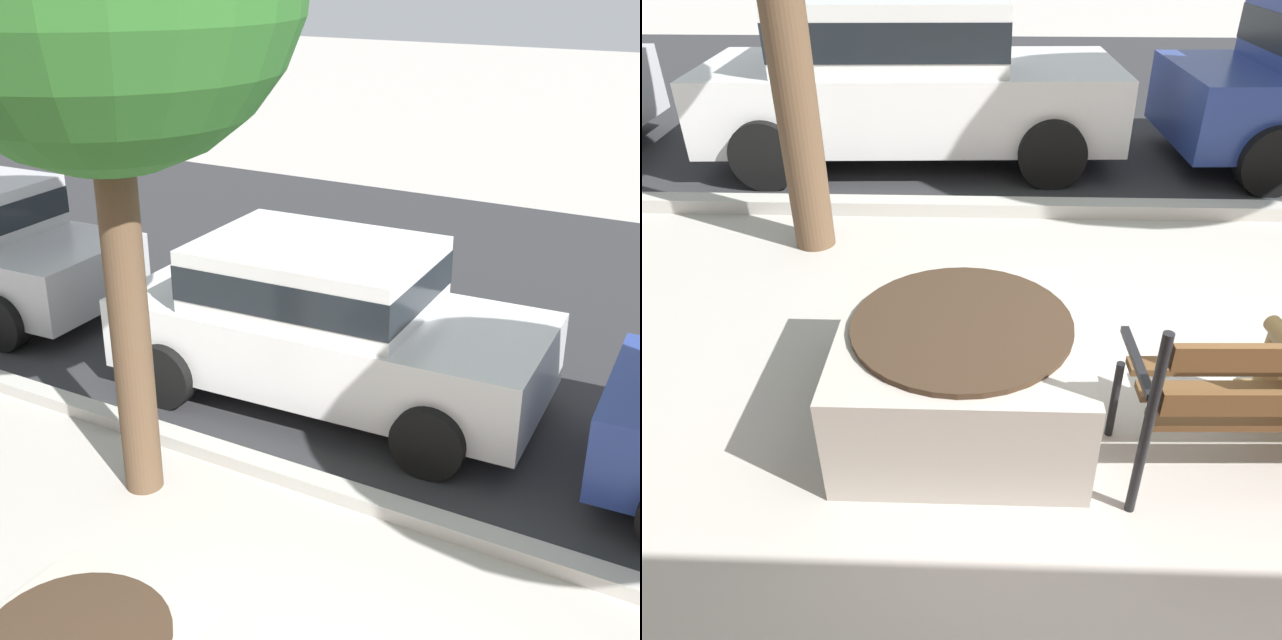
{
  "view_description": "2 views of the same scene",
  "coord_description": "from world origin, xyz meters",
  "views": [
    {
      "loc": [
        1.47,
        -2.1,
        3.98
      ],
      "look_at": [
        -2.17,
        4.34,
        0.8
      ],
      "focal_mm": 47.4,
      "sensor_mm": 36.0,
      "label": 1
    },
    {
      "loc": [
        -1.34,
        -2.1,
        2.21
      ],
      "look_at": [
        -1.42,
        0.31,
        0.6
      ],
      "focal_mm": 34.51,
      "sensor_mm": 36.0,
      "label": 2
    }
  ],
  "objects": [
    {
      "name": "curb_stone",
      "position": [
        0.0,
        2.9,
        0.06
      ],
      "size": [
        60.0,
        0.2,
        0.12
      ],
      "primitive_type": "cube",
      "color": "#B2AFA8",
      "rests_on": "ground"
    },
    {
      "name": "parked_car_white",
      "position": [
        -2.12,
        4.34,
        0.84
      ],
      "size": [
        4.17,
        2.07,
        1.56
      ],
      "color": "silver",
      "rests_on": "ground"
    },
    {
      "name": "concrete_planter",
      "position": [
        -1.42,
        0.31,
        0.29
      ],
      "size": [
        1.18,
        1.18,
        0.59
      ],
      "color": "#A8A399",
      "rests_on": "ground"
    },
    {
      "name": "ground_plane",
      "position": [
        0.0,
        0.0,
        0.0
      ],
      "size": [
        80.0,
        80.0,
        0.0
      ],
      "primitive_type": "plane",
      "color": "#ADA8A0"
    },
    {
      "name": "street_surface",
      "position": [
        0.0,
        7.5,
        0.0
      ],
      "size": [
        60.0,
        9.0,
        0.01
      ],
      "primitive_type": "cube",
      "color": "#2D2D30",
      "rests_on": "ground"
    }
  ]
}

